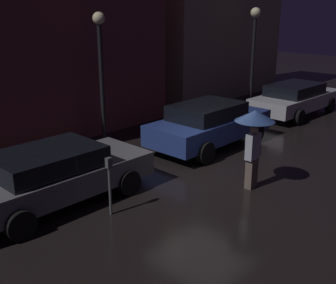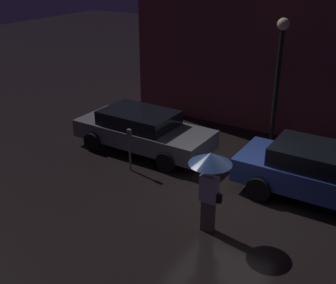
# 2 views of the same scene
# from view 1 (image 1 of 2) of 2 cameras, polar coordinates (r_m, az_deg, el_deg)

# --- Properties ---
(ground_plane) EXTENTS (60.00, 60.00, 0.00)m
(ground_plane) POSITION_cam_1_polar(r_m,az_deg,el_deg) (11.32, 4.97, -4.58)
(ground_plane) COLOR black
(building_facade_left) EXTENTS (9.92, 3.00, 6.83)m
(building_facade_left) POSITION_cam_1_polar(r_m,az_deg,el_deg) (14.74, -18.59, 13.53)
(building_facade_left) COLOR brown
(building_facade_left) RESTS_ON ground
(building_facade_right) EXTENTS (7.81, 3.00, 7.43)m
(building_facade_right) POSITION_cam_1_polar(r_m,az_deg,el_deg) (21.42, 6.10, 16.27)
(building_facade_right) COLOR gray
(building_facade_right) RESTS_ON ground
(parked_car_grey) EXTENTS (4.54, 2.01, 1.32)m
(parked_car_grey) POSITION_cam_1_polar(r_m,az_deg,el_deg) (9.87, -15.24, -4.25)
(parked_car_grey) COLOR slate
(parked_car_grey) RESTS_ON ground
(parked_car_blue) EXTENTS (4.41, 2.00, 1.43)m
(parked_car_blue) POSITION_cam_1_polar(r_m,az_deg,el_deg) (13.42, 5.62, 2.48)
(parked_car_blue) COLOR navy
(parked_car_blue) RESTS_ON ground
(parked_car_silver) EXTENTS (4.71, 1.97, 1.30)m
(parked_car_silver) POSITION_cam_1_polar(r_m,az_deg,el_deg) (18.22, 16.90, 5.71)
(parked_car_silver) COLOR #B7B7BF
(parked_car_silver) RESTS_ON ground
(pedestrian_with_umbrella) EXTENTS (0.96, 0.96, 1.99)m
(pedestrian_with_umbrella) POSITION_cam_1_polar(r_m,az_deg,el_deg) (10.25, 11.62, 1.84)
(pedestrian_with_umbrella) COLOR #66564C
(pedestrian_with_umbrella) RESTS_ON ground
(parking_meter) EXTENTS (0.12, 0.10, 1.31)m
(parking_meter) POSITION_cam_1_polar(r_m,az_deg,el_deg) (9.04, -7.93, -5.13)
(parking_meter) COLOR #4C5154
(parking_meter) RESTS_ON ground
(street_lamp_near) EXTENTS (0.37, 0.37, 4.16)m
(street_lamp_near) POSITION_cam_1_polar(r_m,az_deg,el_deg) (13.29, -9.10, 10.97)
(street_lamp_near) COLOR black
(street_lamp_near) RESTS_ON ground
(street_lamp_far) EXTENTS (0.45, 0.45, 4.26)m
(street_lamp_far) POSITION_cam_1_polar(r_m,az_deg,el_deg) (19.76, 11.61, 14.00)
(street_lamp_far) COLOR black
(street_lamp_far) RESTS_ON ground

